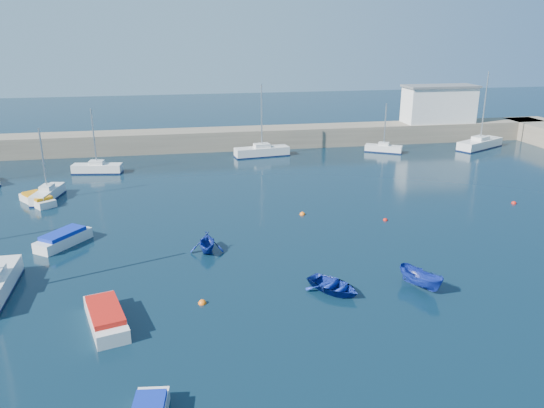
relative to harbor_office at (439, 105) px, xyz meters
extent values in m
plane|color=black|center=(-30.00, -46.00, -5.10)|extent=(220.00, 220.00, 0.00)
cube|color=#6F6655|center=(-30.00, 0.00, -3.80)|extent=(96.00, 4.50, 2.60)
cube|color=silver|center=(0.00, 0.00, 0.00)|extent=(10.00, 4.00, 5.00)
cube|color=silver|center=(-50.05, -19.69, -4.60)|extent=(2.43, 5.30, 1.01)
cylinder|color=#B7BABC|center=(-50.05, -19.69, -1.15)|extent=(0.15, 0.15, 5.89)
cube|color=silver|center=(-46.61, -10.40, -4.58)|extent=(5.61, 2.36, 1.03)
cylinder|color=#B7BABC|center=(-46.61, -10.40, -0.94)|extent=(0.15, 0.15, 6.26)
cube|color=silver|center=(-26.88, -5.60, -4.52)|extent=(7.14, 2.88, 1.16)
cylinder|color=#B7BABC|center=(-26.88, -5.60, 0.05)|extent=(0.17, 0.17, 7.98)
cube|color=silver|center=(-10.68, -6.34, -4.63)|extent=(4.77, 3.57, 0.94)
cylinder|color=#B7BABC|center=(-10.68, -6.34, -1.43)|extent=(0.14, 0.14, 5.47)
cube|color=silver|center=(3.17, -6.49, -4.51)|extent=(7.97, 5.67, 1.18)
cylinder|color=#B7BABC|center=(3.17, -6.49, 0.61)|extent=(0.17, 0.17, 9.05)
cube|color=silver|center=(-42.15, -44.23, -4.70)|extent=(2.95, 5.17, 0.80)
cube|color=red|center=(-42.15, -44.23, -4.15)|extent=(2.54, 3.97, 0.30)
cube|color=silver|center=(-46.54, -31.79, -4.70)|extent=(3.91, 4.48, 0.79)
cube|color=#0D2497|center=(-46.54, -31.79, -4.16)|extent=(3.18, 3.55, 0.30)
cube|color=silver|center=(-50.75, -20.87, -4.76)|extent=(3.93, 4.55, 0.67)
cube|color=#C6770B|center=(-50.75, -20.87, -4.30)|extent=(3.20, 3.60, 0.25)
imported|color=navy|center=(-28.64, -42.76, -4.73)|extent=(4.20, 4.44, 0.75)
imported|color=navy|center=(-35.95, -35.08, -4.35)|extent=(2.74, 3.09, 1.50)
imported|color=navy|center=(-23.12, -43.35, -4.47)|extent=(2.51, 3.49, 1.27)
sphere|color=#FF640D|center=(-36.78, -42.78, -5.10)|extent=(0.50, 0.50, 0.50)
sphere|color=red|center=(-20.49, -31.18, -5.10)|extent=(0.41, 0.41, 0.41)
sphere|color=#FF640D|center=(-27.12, -28.43, -5.10)|extent=(0.50, 0.50, 0.50)
sphere|color=red|center=(-6.88, -29.09, -5.10)|extent=(0.47, 0.47, 0.47)
camera|label=1|loc=(-37.89, -71.20, 10.52)|focal=35.00mm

